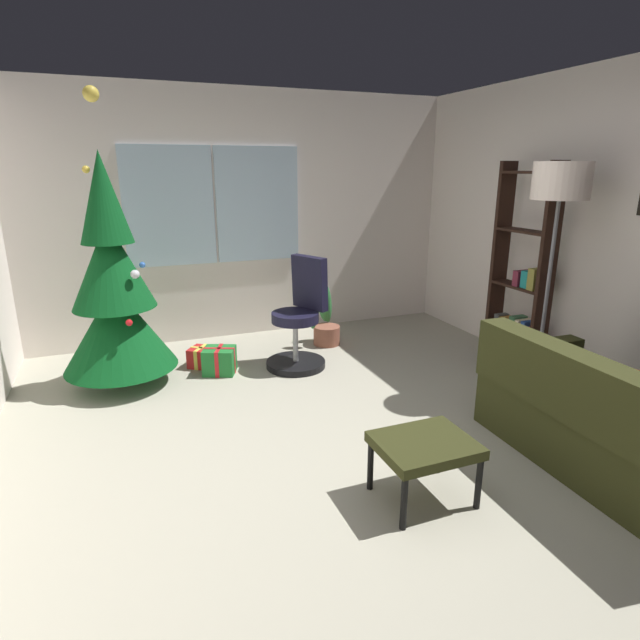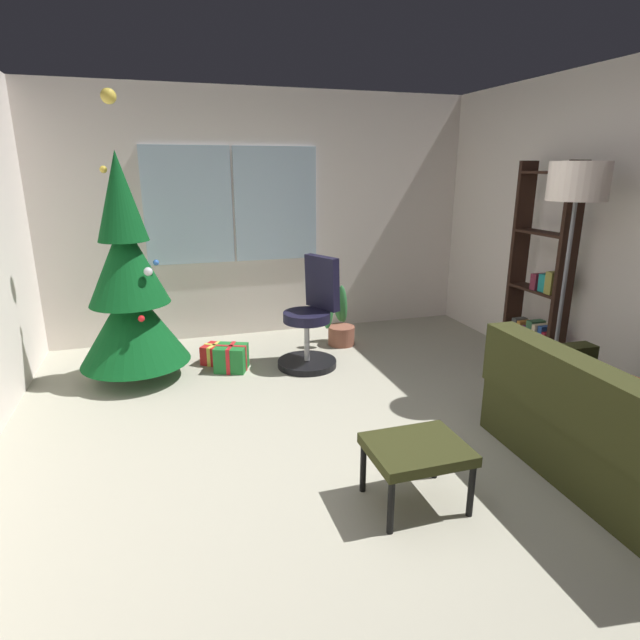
% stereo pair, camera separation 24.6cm
% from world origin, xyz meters
% --- Properties ---
extents(ground_plane, '(4.64, 5.81, 0.10)m').
position_xyz_m(ground_plane, '(0.00, 0.00, -0.05)').
color(ground_plane, '#A5A18E').
extents(wall_back_with_windows, '(4.64, 0.12, 2.62)m').
position_xyz_m(wall_back_with_windows, '(-0.02, 2.95, 1.32)').
color(wall_back_with_windows, silver).
rests_on(wall_back_with_windows, ground_plane).
extents(footstool, '(0.53, 0.44, 0.37)m').
position_xyz_m(footstool, '(0.13, -0.47, 0.32)').
color(footstool, '#2C2E13').
rests_on(footstool, ground_plane).
extents(holiday_tree, '(0.94, 0.94, 2.41)m').
position_xyz_m(holiday_tree, '(-1.41, 1.90, 0.81)').
color(holiday_tree, '#4C331E').
rests_on(holiday_tree, ground_plane).
extents(gift_box_red, '(0.29, 0.29, 0.19)m').
position_xyz_m(gift_box_red, '(-0.71, 2.07, 0.09)').
color(gift_box_red, red).
rests_on(gift_box_red, ground_plane).
extents(gift_box_green, '(0.35, 0.33, 0.24)m').
position_xyz_m(gift_box_green, '(-0.58, 1.84, 0.12)').
color(gift_box_green, '#1E722D').
rests_on(gift_box_green, ground_plane).
extents(office_chair, '(0.58, 0.56, 1.04)m').
position_xyz_m(office_chair, '(0.17, 1.74, 0.41)').
color(office_chair, black).
rests_on(office_chair, ground_plane).
extents(bookshelf, '(0.18, 0.64, 1.88)m').
position_xyz_m(bookshelf, '(2.10, 1.02, 0.83)').
color(bookshelf, black).
rests_on(bookshelf, ground_plane).
extents(floor_lamp, '(0.43, 0.43, 1.87)m').
position_xyz_m(floor_lamp, '(1.83, 0.45, 1.63)').
color(floor_lamp, slate).
rests_on(floor_lamp, ground_plane).
extents(potted_plant, '(0.37, 0.36, 0.62)m').
position_xyz_m(potted_plant, '(0.64, 2.25, 0.22)').
color(potted_plant, brown).
rests_on(potted_plant, ground_plane).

